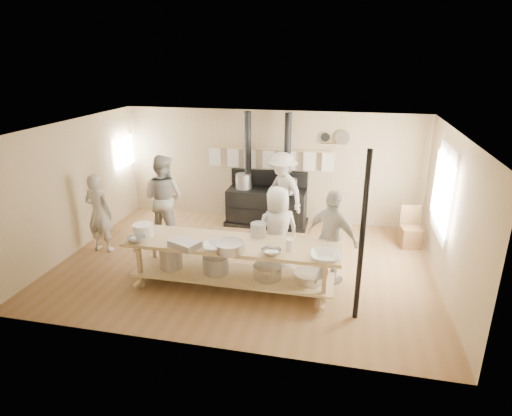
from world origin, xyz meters
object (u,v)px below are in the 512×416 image
at_px(chair, 410,235).
at_px(cook_right, 332,238).
at_px(cook_far_left, 99,213).
at_px(cook_left, 164,198).
at_px(cook_by_window, 282,192).
at_px(roasting_pan, 185,244).
at_px(stove, 266,203).
at_px(prep_table, 232,260).
at_px(cook_center, 277,231).

bearing_deg(chair, cook_right, -140.86).
distance_m(cook_far_left, cook_left, 1.32).
height_order(cook_by_window, roasting_pan, cook_by_window).
distance_m(stove, chair, 3.22).
bearing_deg(roasting_pan, cook_far_left, 151.98).
relative_size(cook_by_window, roasting_pan, 3.75).
distance_m(stove, prep_table, 3.02).
height_order(prep_table, cook_left, cook_left).
bearing_deg(cook_by_window, cook_far_left, -114.14).
bearing_deg(cook_center, roasting_pan, 10.40).
relative_size(stove, cook_left, 1.40).
height_order(cook_far_left, cook_center, cook_center).
xyz_separation_m(cook_center, cook_right, (0.98, -0.19, 0.03)).
bearing_deg(prep_table, cook_far_left, 163.44).
distance_m(cook_center, roasting_pan, 1.71).
height_order(cook_left, cook_by_window, cook_left).
height_order(chair, roasting_pan, roasting_pan).
bearing_deg(stove, roasting_pan, -101.71).
bearing_deg(stove, prep_table, -90.04).
bearing_deg(cook_far_left, cook_left, -136.30).
xyz_separation_m(cook_left, chair, (5.12, 0.72, -0.68)).
xyz_separation_m(prep_table, cook_far_left, (-2.97, 0.88, 0.28)).
xyz_separation_m(stove, cook_left, (-1.96, -1.30, 0.41)).
bearing_deg(cook_far_left, roasting_pan, 156.13).
bearing_deg(prep_table, cook_by_window, 81.57).
xyz_separation_m(cook_far_left, cook_by_window, (3.38, 1.85, 0.10)).
relative_size(cook_center, chair, 1.92).
distance_m(stove, cook_far_left, 3.67).
xyz_separation_m(cook_center, roasting_pan, (-1.33, -1.07, 0.09)).
relative_size(cook_by_window, chair, 2.13).
relative_size(cook_right, chair, 1.99).
xyz_separation_m(cook_right, chair, (1.54, 1.88, -0.59)).
xyz_separation_m(cook_by_window, chair, (2.75, -0.30, -0.65)).
distance_m(stove, cook_center, 2.38).
bearing_deg(cook_right, prep_table, 50.34).
bearing_deg(prep_table, cook_left, 138.78).
height_order(cook_far_left, roasting_pan, cook_far_left).
distance_m(stove, cook_left, 2.39).
relative_size(prep_table, cook_left, 1.94).
relative_size(prep_table, cook_far_left, 2.24).
relative_size(prep_table, roasting_pan, 7.51).
xyz_separation_m(stove, roasting_pan, (-0.69, -3.35, 0.38)).
height_order(cook_left, cook_right, cook_left).
bearing_deg(chair, cook_by_window, 162.11).
xyz_separation_m(cook_far_left, cook_center, (3.61, -0.14, 0.01)).
distance_m(prep_table, cook_center, 1.02).
relative_size(cook_far_left, cook_center, 0.99).
relative_size(stove, cook_right, 1.55).
xyz_separation_m(stove, chair, (3.15, -0.58, -0.27)).
height_order(prep_table, cook_by_window, cook_by_window).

